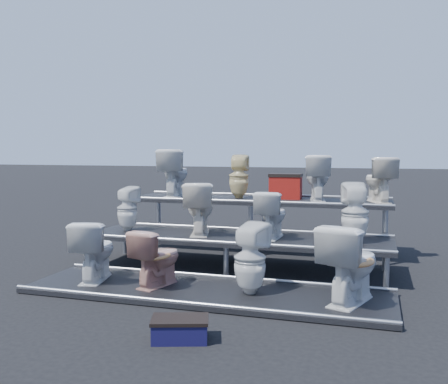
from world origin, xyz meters
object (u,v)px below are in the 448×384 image
(toilet_9, at_px, (239,176))
(toilet_8, at_px, (174,173))
(toilet_2, at_px, (250,258))
(step_stool, at_px, (180,331))
(toilet_3, at_px, (350,263))
(toilet_0, at_px, (94,250))
(toilet_4, at_px, (127,209))
(toilet_7, at_px, (355,213))
(red_crate, at_px, (286,188))
(toilet_11, at_px, (379,180))
(toilet_6, at_px, (272,215))
(toilet_5, at_px, (199,208))
(toilet_10, at_px, (317,178))
(toilet_1, at_px, (157,257))

(toilet_9, bearing_deg, toilet_8, -6.89)
(toilet_2, relative_size, step_stool, 1.67)
(toilet_3, bearing_deg, toilet_0, 19.37)
(toilet_4, xyz_separation_m, toilet_7, (3.26, 0.00, 0.06))
(toilet_4, bearing_deg, toilet_8, -85.37)
(toilet_2, relative_size, toilet_9, 1.11)
(toilet_4, relative_size, red_crate, 1.32)
(toilet_2, relative_size, toilet_11, 1.15)
(red_crate, height_order, step_stool, red_crate)
(toilet_8, bearing_deg, toilet_6, 137.41)
(toilet_5, bearing_deg, toilet_10, -154.28)
(toilet_1, bearing_deg, toilet_9, -81.72)
(toilet_5, bearing_deg, toilet_6, 164.73)
(toilet_0, height_order, toilet_8, toilet_8)
(toilet_1, xyz_separation_m, toilet_10, (1.56, 2.60, 0.82))
(red_crate, bearing_deg, step_stool, -95.30)
(toilet_9, bearing_deg, toilet_2, 101.13)
(toilet_0, distance_m, toilet_9, 2.94)
(toilet_9, relative_size, toilet_10, 1.00)
(toilet_8, xyz_separation_m, toilet_10, (2.42, 0.00, -0.04))
(red_crate, bearing_deg, toilet_11, -9.14)
(toilet_2, distance_m, toilet_6, 1.34)
(toilet_1, bearing_deg, red_crate, -95.96)
(toilet_1, bearing_deg, toilet_10, -106.46)
(toilet_2, bearing_deg, toilet_9, -55.95)
(toilet_4, xyz_separation_m, red_crate, (2.10, 1.46, 0.25))
(toilet_6, xyz_separation_m, toilet_11, (1.38, 1.30, 0.42))
(toilet_5, bearing_deg, red_crate, -138.76)
(toilet_0, bearing_deg, toilet_5, -136.81)
(toilet_1, bearing_deg, toilet_3, -165.57)
(toilet_1, relative_size, toilet_2, 0.85)
(toilet_2, relative_size, toilet_7, 1.02)
(toilet_4, relative_size, toilet_10, 0.92)
(toilet_11, distance_m, red_crate, 1.47)
(toilet_11, bearing_deg, toilet_1, 27.77)
(toilet_6, distance_m, toilet_10, 1.44)
(toilet_4, bearing_deg, toilet_6, -166.33)
(toilet_5, height_order, step_stool, toilet_5)
(toilet_8, bearing_deg, toilet_9, 170.88)
(toilet_2, bearing_deg, toilet_8, -36.51)
(toilet_0, height_order, toilet_4, toilet_4)
(toilet_3, bearing_deg, toilet_2, 19.37)
(toilet_5, height_order, toilet_11, toilet_11)
(toilet_5, xyz_separation_m, toilet_6, (1.04, 0.00, -0.05))
(toilet_4, distance_m, toilet_11, 3.80)
(toilet_5, relative_size, toilet_10, 1.04)
(toilet_0, distance_m, toilet_3, 3.04)
(toilet_0, bearing_deg, toilet_3, 167.66)
(toilet_0, xyz_separation_m, toilet_3, (3.04, 0.00, 0.05))
(toilet_1, relative_size, toilet_4, 1.03)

